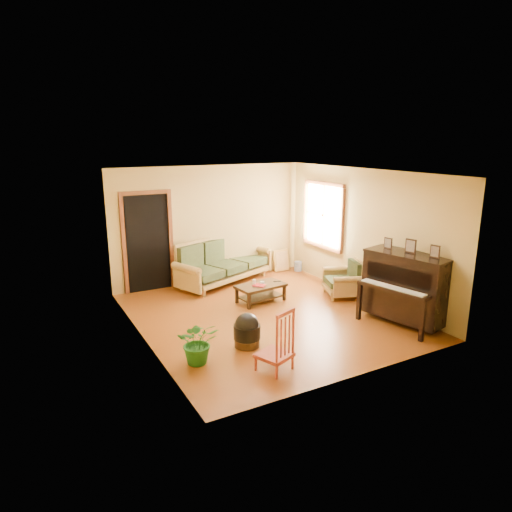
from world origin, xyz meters
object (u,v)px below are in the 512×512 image
armchair (342,278)px  red_chair (274,340)px  piano (406,289)px  footstool (247,334)px  sofa (224,261)px  ceramic_crock (298,266)px  coffee_table (261,293)px  potted_plant (198,342)px

armchair → red_chair: red_chair is taller
piano → footstool: 2.93m
armchair → piano: bearing=-67.8°
sofa → ceramic_crock: sofa is taller
armchair → piano: (0.05, -1.64, 0.24)m
sofa → coffee_table: bearing=-106.8°
armchair → piano: piano is taller
coffee_table → ceramic_crock: 2.37m
armchair → potted_plant: armchair is taller
coffee_table → red_chair: bearing=-115.4°
piano → coffee_table: bearing=115.7°
footstool → ceramic_crock: (3.04, 3.10, -0.08)m
coffee_table → ceramic_crock: size_ratio=4.15×
armchair → footstool: bearing=-137.4°
ceramic_crock → potted_plant: (-3.91, -3.26, 0.21)m
potted_plant → ceramic_crock: bearing=39.8°
coffee_table → potted_plant: bearing=-138.5°
armchair → red_chair: (-2.82, -2.00, 0.07)m
red_chair → potted_plant: red_chair is taller
ceramic_crock → potted_plant: bearing=-140.2°
ceramic_crock → potted_plant: 5.10m
sofa → red_chair: size_ratio=2.54×
coffee_table → footstool: size_ratio=2.30×
piano → footstool: (-2.86, 0.50, -0.43)m
armchair → piano: 1.66m
red_chair → ceramic_crock: size_ratio=3.95×
red_chair → sofa: bearing=53.5°
red_chair → potted_plant: size_ratio=1.40×
coffee_table → piano: size_ratio=0.68×
armchair → ceramic_crock: bearing=103.5°
footstool → ceramic_crock: footstool is taller
ceramic_crock → footstool: bearing=-134.4°
sofa → footstool: bearing=-129.9°
footstool → ceramic_crock: bearing=45.6°
sofa → piano: 4.03m
sofa → ceramic_crock: 2.01m
coffee_table → piano: piano is taller
coffee_table → armchair: size_ratio=1.23×
potted_plant → footstool: bearing=10.3°
sofa → piano: size_ratio=1.64×
piano → red_chair: bearing=174.8°
sofa → armchair: bearing=-69.6°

